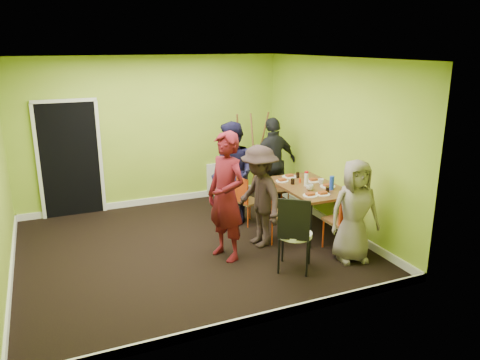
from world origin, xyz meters
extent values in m
plane|color=black|center=(0.00, 0.00, 0.00)|extent=(5.00, 5.00, 0.00)
cube|color=#8CB12D|center=(0.00, 2.25, 1.40)|extent=(5.00, 0.04, 2.80)
cube|color=#8CB12D|center=(0.00, -2.25, 1.40)|extent=(5.00, 0.04, 2.80)
cube|color=#8CB12D|center=(2.50, 0.00, 1.40)|extent=(0.04, 4.50, 2.80)
cube|color=white|center=(0.00, 0.00, 2.80)|extent=(5.00, 4.50, 0.04)
cube|color=black|center=(-1.50, 2.22, 1.02)|extent=(1.00, 0.05, 2.04)
cube|color=white|center=(1.30, 2.22, 0.40)|extent=(0.50, 0.04, 0.55)
cylinder|color=black|center=(1.66, -0.73, 0.35)|extent=(0.04, 0.04, 0.71)
cylinder|color=black|center=(2.44, -0.73, 0.35)|extent=(0.04, 0.04, 0.71)
cylinder|color=black|center=(1.66, 0.65, 0.35)|extent=(0.04, 0.04, 0.71)
cylinder|color=black|center=(2.44, 0.65, 0.35)|extent=(0.04, 0.04, 0.71)
cube|color=brown|center=(2.05, -0.04, 0.73)|extent=(0.90, 1.50, 0.04)
cylinder|color=#DF4415|center=(1.05, 0.67, 0.20)|extent=(0.02, 0.02, 0.39)
cylinder|color=#DF4415|center=(1.13, 0.38, 0.20)|extent=(0.02, 0.02, 0.39)
cylinder|color=#DF4415|center=(1.33, 0.75, 0.20)|extent=(0.02, 0.02, 0.39)
cylinder|color=#DF4415|center=(1.41, 0.46, 0.20)|extent=(0.02, 0.02, 0.39)
cube|color=brown|center=(1.23, 0.57, 0.39)|extent=(0.43, 0.43, 0.03)
cube|color=#DF4415|center=(1.07, 0.52, 0.63)|extent=(0.11, 0.33, 0.44)
cylinder|color=#DF4415|center=(1.17, -0.10, 0.21)|extent=(0.02, 0.02, 0.42)
cylinder|color=#DF4415|center=(1.18, -0.42, 0.21)|extent=(0.02, 0.02, 0.42)
cylinder|color=#DF4415|center=(1.49, -0.09, 0.21)|extent=(0.02, 0.02, 0.42)
cylinder|color=#DF4415|center=(1.50, -0.41, 0.21)|extent=(0.02, 0.02, 0.42)
cube|color=brown|center=(1.33, -0.25, 0.42)|extent=(0.38, 0.38, 0.04)
cube|color=#DF4415|center=(1.15, -0.26, 0.68)|extent=(0.04, 0.36, 0.47)
cylinder|color=#DF4415|center=(2.14, 1.08, 0.20)|extent=(0.02, 0.02, 0.40)
cylinder|color=#DF4415|center=(1.84, 1.10, 0.20)|extent=(0.02, 0.02, 0.40)
cylinder|color=#DF4415|center=(2.12, 0.78, 0.20)|extent=(0.02, 0.02, 0.40)
cylinder|color=#DF4415|center=(1.82, 0.80, 0.20)|extent=(0.02, 0.02, 0.40)
cube|color=brown|center=(1.98, 0.94, 0.40)|extent=(0.38, 0.38, 0.04)
cube|color=#DF4415|center=(1.99, 1.11, 0.64)|extent=(0.34, 0.05, 0.44)
cylinder|color=#DF4415|center=(1.88, -1.15, 0.23)|extent=(0.03, 0.03, 0.47)
cylinder|color=#DF4415|center=(2.23, -1.12, 0.23)|extent=(0.03, 0.03, 0.47)
cylinder|color=#DF4415|center=(1.85, -0.80, 0.23)|extent=(0.03, 0.03, 0.47)
cylinder|color=#DF4415|center=(2.20, -0.77, 0.23)|extent=(0.03, 0.03, 0.47)
cube|color=brown|center=(2.04, -0.96, 0.47)|extent=(0.44, 0.44, 0.04)
cube|color=#DF4415|center=(2.05, -1.16, 0.75)|extent=(0.39, 0.06, 0.52)
cylinder|color=black|center=(0.84, -1.28, 0.25)|extent=(0.03, 0.03, 0.50)
cylinder|color=black|center=(1.14, -1.50, 0.25)|extent=(0.03, 0.03, 0.50)
cylinder|color=black|center=(1.06, -0.97, 0.25)|extent=(0.03, 0.03, 0.50)
cylinder|color=black|center=(1.36, -1.20, 0.25)|extent=(0.03, 0.03, 0.50)
cylinder|color=white|center=(1.10, -1.24, 0.51)|extent=(0.47, 0.47, 0.06)
cube|color=black|center=(0.97, -1.41, 0.80)|extent=(0.36, 0.28, 0.56)
cylinder|color=brown|center=(1.60, 1.89, 0.86)|extent=(0.25, 0.40, 1.74)
cylinder|color=brown|center=(2.05, 1.89, 0.86)|extent=(0.25, 0.40, 1.74)
cylinder|color=brown|center=(1.82, 1.63, 0.86)|extent=(0.04, 0.39, 1.69)
cube|color=brown|center=(1.82, 1.84, 0.81)|extent=(0.47, 0.04, 0.04)
cylinder|color=white|center=(1.75, 0.36, 0.76)|extent=(0.21, 0.21, 0.01)
cylinder|color=white|center=(1.77, -0.51, 0.76)|extent=(0.23, 0.23, 0.01)
cylinder|color=white|center=(2.00, 0.54, 0.76)|extent=(0.26, 0.26, 0.01)
cylinder|color=white|center=(1.99, -0.53, 0.76)|extent=(0.23, 0.23, 0.01)
cylinder|color=white|center=(2.24, 0.16, 0.76)|extent=(0.26, 0.26, 0.01)
cylinder|color=white|center=(2.29, -0.21, 0.76)|extent=(0.25, 0.25, 0.01)
cylinder|color=white|center=(1.98, -0.03, 0.86)|extent=(0.07, 0.07, 0.22)
cylinder|color=blue|center=(2.26, -0.37, 0.86)|extent=(0.07, 0.07, 0.22)
cylinder|color=#DF4415|center=(2.00, 0.18, 0.79)|extent=(0.04, 0.04, 0.07)
cylinder|color=black|center=(1.83, 0.14, 0.80)|extent=(0.06, 0.06, 0.10)
cylinder|color=black|center=(2.10, 0.44, 0.80)|extent=(0.06, 0.06, 0.10)
cylinder|color=black|center=(2.11, -0.48, 0.79)|extent=(0.06, 0.06, 0.09)
imported|color=white|center=(1.92, -0.25, 0.80)|extent=(0.12, 0.12, 0.09)
imported|color=white|center=(2.27, -0.04, 0.80)|extent=(0.10, 0.10, 0.09)
imported|color=#570E17|center=(0.38, -0.52, 0.93)|extent=(0.65, 0.79, 1.85)
imported|color=black|center=(1.00, 0.74, 0.87)|extent=(0.83, 0.97, 1.75)
imported|color=black|center=(1.00, -0.31, 0.78)|extent=(0.67, 1.06, 1.57)
imported|color=black|center=(2.00, 1.18, 0.85)|extent=(1.06, 0.59, 1.71)
imported|color=gray|center=(2.01, -1.31, 0.74)|extent=(0.80, 0.60, 1.48)
camera|label=1|loc=(-1.91, -6.34, 3.01)|focal=35.00mm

